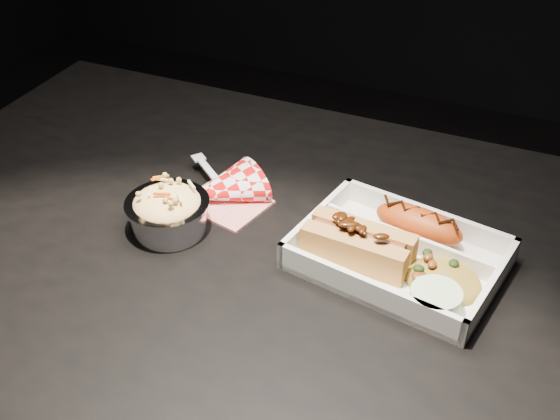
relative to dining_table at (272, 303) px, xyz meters
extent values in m
cube|color=black|center=(0.00, 0.00, 0.08)|extent=(1.20, 0.80, 0.03)
cylinder|color=black|center=(-0.55, 0.35, -0.30)|extent=(0.05, 0.05, 0.72)
cube|color=white|center=(0.16, 0.04, 0.09)|extent=(0.28, 0.22, 0.01)
cube|color=white|center=(0.17, 0.13, 0.11)|extent=(0.25, 0.05, 0.04)
cube|color=white|center=(0.14, -0.04, 0.11)|extent=(0.25, 0.05, 0.04)
cube|color=white|center=(0.04, 0.06, 0.11)|extent=(0.04, 0.18, 0.04)
cube|color=white|center=(0.28, 0.02, 0.11)|extent=(0.04, 0.18, 0.04)
cube|color=white|center=(0.16, 0.07, 0.11)|extent=(0.23, 0.05, 0.03)
ellipsoid|color=#B84312|center=(0.17, 0.10, 0.12)|extent=(0.13, 0.07, 0.04)
cube|color=#C08541|center=(0.11, 0.01, 0.12)|extent=(0.14, 0.04, 0.04)
cube|color=#C08541|center=(0.11, 0.04, 0.12)|extent=(0.14, 0.04, 0.04)
cylinder|color=brown|center=(0.11, 0.03, 0.13)|extent=(0.12, 0.04, 0.03)
ellipsoid|color=#AA8931|center=(0.22, 0.02, 0.11)|extent=(0.11, 0.09, 0.03)
cylinder|color=beige|center=(0.22, -0.03, 0.11)|extent=(0.06, 0.06, 0.03)
cylinder|color=silver|center=(-0.15, -0.01, 0.11)|extent=(0.10, 0.10, 0.04)
cylinder|color=silver|center=(-0.15, -0.01, 0.13)|extent=(0.11, 0.11, 0.01)
ellipsoid|color=#F9F5AF|center=(-0.15, -0.01, 0.13)|extent=(0.09, 0.09, 0.04)
cube|color=red|center=(-0.10, 0.07, 0.09)|extent=(0.13, 0.11, 0.00)
cone|color=red|center=(-0.11, 0.08, 0.11)|extent=(0.15, 0.15, 0.10)
cube|color=white|center=(-0.16, 0.12, 0.11)|extent=(0.05, 0.05, 0.00)
cube|color=white|center=(-0.18, 0.14, 0.11)|extent=(0.03, 0.03, 0.00)
camera|label=1|loc=(0.29, -0.65, 0.67)|focal=45.00mm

